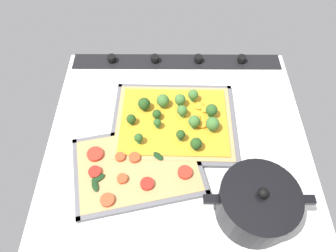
{
  "coord_description": "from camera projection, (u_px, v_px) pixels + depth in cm",
  "views": [
    {
      "loc": [
        2.57,
        47.36,
        74.1
      ],
      "look_at": [
        2.8,
        -0.8,
        5.66
      ],
      "focal_mm": 32.98,
      "sensor_mm": 36.0,
      "label": 1
    }
  ],
  "objects": [
    {
      "name": "ground_plane",
      "position": [
        178.0,
        143.0,
        0.89
      ],
      "size": [
        73.8,
        70.37,
        3.0
      ],
      "primitive_type": "cube",
      "color": "white"
    },
    {
      "name": "broccoli_pizza",
      "position": [
        176.0,
        119.0,
        0.9
      ],
      "size": [
        33.95,
        26.97,
        5.76
      ],
      "color": "tan",
      "rests_on": "baking_tray_front"
    },
    {
      "name": "baking_tray_front",
      "position": [
        174.0,
        123.0,
        0.91
      ],
      "size": [
        36.39,
        29.41,
        1.3
      ],
      "color": "slate",
      "rests_on": "ground_plane"
    },
    {
      "name": "cooking_pot",
      "position": [
        256.0,
        204.0,
        0.71
      ],
      "size": [
        25.12,
        18.27,
        12.86
      ],
      "color": "black",
      "rests_on": "ground_plane"
    },
    {
      "name": "stove_control_panel",
      "position": [
        177.0,
        61.0,
        1.06
      ],
      "size": [
        70.84,
        7.0,
        2.6
      ],
      "color": "black",
      "rests_on": "ground_plane"
    },
    {
      "name": "baking_tray_back",
      "position": [
        138.0,
        167.0,
        0.82
      ],
      "size": [
        37.74,
        30.21,
        1.3
      ],
      "color": "slate",
      "rests_on": "ground_plane"
    },
    {
      "name": "veggie_pizza_back",
      "position": [
        136.0,
        167.0,
        0.82
      ],
      "size": [
        34.89,
        27.36,
        1.9
      ],
      "color": "tan",
      "rests_on": "baking_tray_back"
    }
  ]
}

